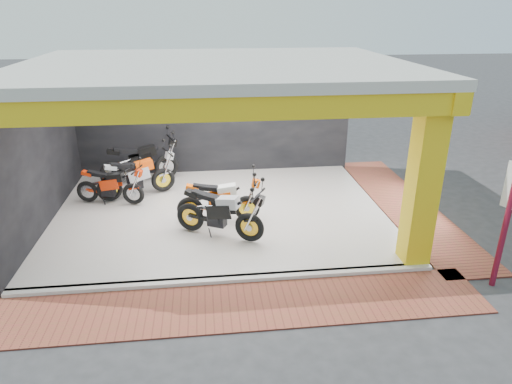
% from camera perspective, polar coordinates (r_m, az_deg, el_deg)
% --- Properties ---
extents(ground, '(80.00, 80.00, 0.00)m').
position_cam_1_polar(ground, '(9.64, -3.96, -7.84)').
color(ground, '#2D2D30').
rests_on(ground, ground).
extents(showroom_floor, '(8.00, 6.00, 0.10)m').
position_cam_1_polar(showroom_floor, '(11.39, -4.48, -2.59)').
color(showroom_floor, white).
rests_on(showroom_floor, ground).
extents(showroom_ceiling, '(8.40, 6.40, 0.20)m').
position_cam_1_polar(showroom_ceiling, '(10.42, -5.09, 15.42)').
color(showroom_ceiling, beige).
rests_on(showroom_ceiling, corner_column).
extents(back_wall, '(8.20, 0.20, 3.50)m').
position_cam_1_polar(back_wall, '(13.79, -5.26, 9.28)').
color(back_wall, black).
rests_on(back_wall, ground).
extents(left_wall, '(0.20, 6.20, 3.50)m').
position_cam_1_polar(left_wall, '(11.44, -25.80, 4.41)').
color(left_wall, black).
rests_on(left_wall, ground).
extents(corner_column, '(0.50, 0.50, 3.50)m').
position_cam_1_polar(corner_column, '(9.14, 20.18, 1.17)').
color(corner_column, gold).
rests_on(corner_column, ground).
extents(header_beam_front, '(8.40, 0.30, 0.40)m').
position_cam_1_polar(header_beam_front, '(7.50, -4.23, 10.46)').
color(header_beam_front, gold).
rests_on(header_beam_front, corner_column).
extents(header_beam_right, '(0.30, 6.40, 0.40)m').
position_cam_1_polar(header_beam_right, '(11.30, 16.30, 13.65)').
color(header_beam_right, gold).
rests_on(header_beam_right, corner_column).
extents(floor_kerb, '(8.00, 0.20, 0.10)m').
position_cam_1_polar(floor_kerb, '(8.75, -3.62, -10.89)').
color(floor_kerb, white).
rests_on(floor_kerb, ground).
extents(paver_front, '(9.00, 1.40, 0.03)m').
position_cam_1_polar(paver_front, '(8.13, -3.29, -14.09)').
color(paver_front, brown).
rests_on(paver_front, ground).
extents(paver_right, '(1.40, 7.00, 0.03)m').
position_cam_1_polar(paver_right, '(12.49, 18.09, -1.55)').
color(paver_right, brown).
rests_on(paver_right, ground).
extents(signpost, '(0.16, 0.34, 2.60)m').
position_cam_1_polar(signpost, '(9.11, 28.94, -2.62)').
color(signpost, maroon).
rests_on(signpost, ground).
extents(moto_hero, '(2.09, 0.89, 1.25)m').
position_cam_1_polar(moto_hero, '(10.59, -1.16, -0.54)').
color(moto_hero, '#FF5D0A').
rests_on(moto_hero, showroom_floor).
extents(moto_row_a, '(2.32, 1.73, 1.34)m').
position_cam_1_polar(moto_row_a, '(9.60, -0.83, -2.73)').
color(moto_row_a, black).
rests_on(moto_row_a, showroom_floor).
extents(moto_row_b, '(2.01, 1.13, 1.16)m').
position_cam_1_polar(moto_row_b, '(11.87, -15.21, 1.00)').
color(moto_row_b, red).
rests_on(moto_row_b, showroom_floor).
extents(moto_row_c, '(2.33, 1.56, 1.34)m').
position_cam_1_polar(moto_row_c, '(12.50, -11.63, 2.86)').
color(moto_row_c, '#B2B4BA').
rests_on(moto_row_c, showroom_floor).
extents(moto_row_d, '(2.50, 1.51, 1.44)m').
position_cam_1_polar(moto_row_d, '(13.46, -11.25, 4.50)').
color(moto_row_d, black).
rests_on(moto_row_d, showroom_floor).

